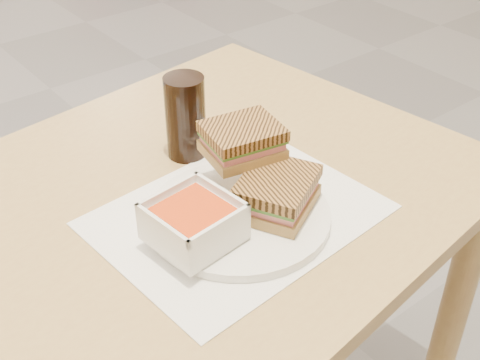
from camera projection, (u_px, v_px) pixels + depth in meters
main_table at (116, 297)px, 0.95m from camera, size 1.28×0.85×0.75m
tray_liner at (237, 215)px, 0.93m from camera, size 0.41×0.33×0.00m
plate at (239, 215)px, 0.91m from camera, size 0.26×0.26×0.01m
soup_bowl at (194, 223)px, 0.85m from camera, size 0.12×0.12×0.06m
panini_lower at (277, 193)px, 0.90m from camera, size 0.15×0.14×0.05m
panini_upper at (242, 140)px, 0.92m from camera, size 0.12×0.11×0.05m
cola_glass at (185, 117)px, 1.02m from camera, size 0.06×0.06×0.14m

